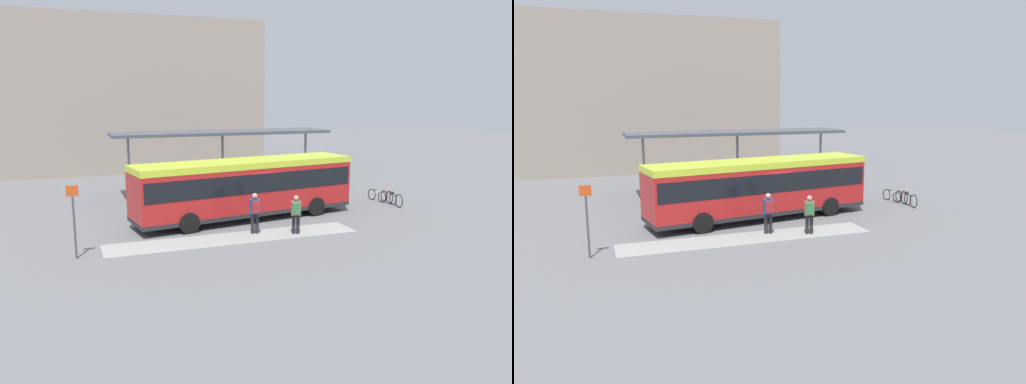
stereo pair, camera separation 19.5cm
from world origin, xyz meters
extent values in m
plane|color=slate|center=(0.00, 0.00, 0.00)|extent=(120.00, 120.00, 0.00)
cube|color=#9E9E99|center=(-1.70, -3.49, 0.06)|extent=(10.85, 1.80, 0.12)
cube|color=red|center=(0.00, 0.00, 1.65)|extent=(11.45, 4.10, 2.60)
cube|color=#C6DB33|center=(0.00, 0.00, 2.80)|extent=(11.47, 4.12, 0.30)
cube|color=black|center=(0.00, 0.00, 1.96)|extent=(11.23, 4.09, 0.91)
cube|color=black|center=(5.52, 0.86, 1.96)|extent=(0.42, 2.19, 1.00)
cube|color=#28282B|center=(0.00, 0.00, 0.45)|extent=(11.46, 4.11, 0.20)
cylinder|color=black|center=(3.26, 1.67, 0.48)|extent=(0.99, 0.42, 0.95)
cylinder|color=black|center=(3.61, -0.60, 0.48)|extent=(0.99, 0.42, 0.95)
cylinder|color=black|center=(-3.61, 0.60, 0.48)|extent=(0.99, 0.42, 0.95)
cylinder|color=black|center=(-3.26, -1.67, 0.48)|extent=(0.99, 0.42, 0.95)
cylinder|color=#232328|center=(0.91, -3.75, 0.54)|extent=(0.16, 0.16, 0.83)
cylinder|color=#232328|center=(1.09, -3.81, 0.54)|extent=(0.16, 0.16, 0.83)
cube|color=#7A664C|center=(1.00, -3.78, 1.27)|extent=(0.47, 0.35, 0.62)
cube|color=#337542|center=(0.93, -3.98, 1.30)|extent=(0.36, 0.29, 0.47)
sphere|color=tan|center=(1.00, -3.78, 1.71)|extent=(0.23, 0.23, 0.23)
cylinder|color=#232328|center=(-0.75, -3.08, 0.56)|extent=(0.16, 0.16, 0.87)
cylinder|color=#232328|center=(-0.56, -3.12, 0.56)|extent=(0.16, 0.16, 0.87)
cube|color=#194799|center=(-0.66, -3.10, 1.32)|extent=(0.47, 0.31, 0.66)
cube|color=maroon|center=(-0.70, -3.32, 1.36)|extent=(0.36, 0.27, 0.50)
sphere|color=tan|center=(-0.66, -3.10, 1.79)|extent=(0.24, 0.24, 0.24)
torus|color=black|center=(8.78, -0.52, 0.37)|extent=(0.12, 0.75, 0.74)
torus|color=black|center=(8.87, 0.48, 0.37)|extent=(0.12, 0.75, 0.74)
cylinder|color=#287F3D|center=(8.82, -0.02, 0.61)|extent=(0.11, 0.79, 0.04)
cylinder|color=#287F3D|center=(8.84, 0.16, 0.55)|extent=(0.04, 0.04, 0.37)
cube|color=black|center=(8.84, 0.16, 0.73)|extent=(0.09, 0.19, 0.04)
cylinder|color=#287F3D|center=(8.79, -0.42, 0.70)|extent=(0.48, 0.08, 0.03)
torus|color=black|center=(8.96, 1.13, 0.33)|extent=(0.07, 0.68, 0.67)
torus|color=black|center=(8.92, 0.23, 0.33)|extent=(0.07, 0.68, 0.67)
cylinder|color=red|center=(8.94, 0.68, 0.55)|extent=(0.06, 0.71, 0.04)
cylinder|color=red|center=(8.93, 0.52, 0.50)|extent=(0.04, 0.04, 0.33)
cube|color=black|center=(8.93, 0.52, 0.66)|extent=(0.08, 0.18, 0.04)
cylinder|color=red|center=(8.95, 1.04, 0.63)|extent=(0.48, 0.05, 0.03)
torus|color=black|center=(8.70, 0.95, 0.32)|extent=(0.14, 0.65, 0.65)
torus|color=black|center=(8.57, 1.82, 0.32)|extent=(0.14, 0.65, 0.65)
cylinder|color=silver|center=(8.63, 1.38, 0.53)|extent=(0.13, 0.68, 0.04)
cylinder|color=silver|center=(8.61, 1.54, 0.48)|extent=(0.04, 0.04, 0.32)
cube|color=black|center=(8.61, 1.54, 0.64)|extent=(0.09, 0.19, 0.04)
cylinder|color=silver|center=(8.68, 1.03, 0.61)|extent=(0.48, 0.10, 0.03)
cube|color=#4C515B|center=(0.94, 6.99, 3.82)|extent=(13.55, 2.98, 0.18)
cylinder|color=gray|center=(-4.82, 6.99, 1.86)|extent=(0.16, 0.16, 3.73)
cylinder|color=gray|center=(6.70, 6.99, 1.86)|extent=(0.16, 0.16, 3.73)
cylinder|color=gray|center=(0.94, 6.99, 1.86)|extent=(0.16, 0.16, 3.73)
cylinder|color=slate|center=(-1.94, 4.66, 0.24)|extent=(0.72, 0.72, 0.48)
sphere|color=#286B2D|center=(-1.94, 4.66, 0.79)|extent=(0.83, 0.83, 0.83)
cylinder|color=#4C4C51|center=(-8.05, -3.65, 1.20)|extent=(0.08, 0.08, 2.40)
cube|color=#D84C19|center=(-8.05, -3.65, 2.60)|extent=(0.44, 0.03, 0.40)
cube|color=gray|center=(-5.30, 23.93, 6.08)|extent=(25.83, 14.22, 12.16)
camera|label=1|loc=(-8.02, -22.90, 6.00)|focal=35.00mm
camera|label=2|loc=(-7.84, -22.97, 6.00)|focal=35.00mm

